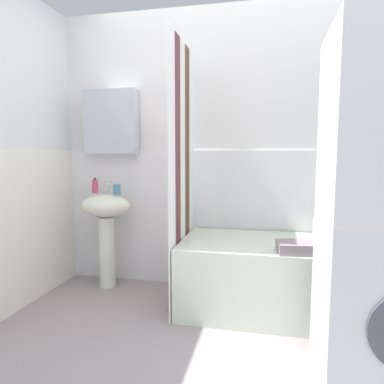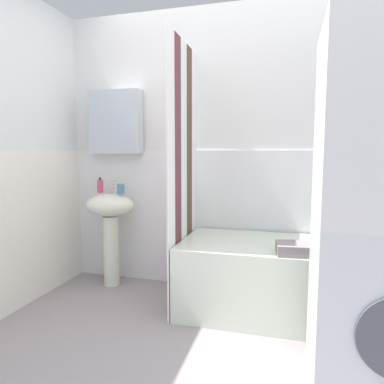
% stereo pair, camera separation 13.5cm
% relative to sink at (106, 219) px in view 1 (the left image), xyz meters
% --- Properties ---
extents(ground_plane, '(4.80, 5.60, 0.04)m').
position_rel_sink_xyz_m(ground_plane, '(1.10, -1.03, -0.62)').
color(ground_plane, gray).
extents(wall_back_tiled, '(3.60, 0.18, 2.40)m').
position_rel_sink_xyz_m(wall_back_tiled, '(1.03, 0.23, 0.53)').
color(wall_back_tiled, silver).
rests_on(wall_back_tiled, ground_plane).
extents(sink, '(0.44, 0.34, 0.82)m').
position_rel_sink_xyz_m(sink, '(0.00, 0.00, 0.00)').
color(sink, silver).
rests_on(sink, ground_plane).
extents(faucet, '(0.03, 0.12, 0.12)m').
position_rel_sink_xyz_m(faucet, '(0.00, 0.08, 0.28)').
color(faucet, silver).
rests_on(faucet, sink).
extents(soap_dispenser, '(0.05, 0.05, 0.14)m').
position_rel_sink_xyz_m(soap_dispenser, '(-0.13, 0.07, 0.28)').
color(soap_dispenser, '#C8486B').
rests_on(soap_dispenser, sink).
extents(toothbrush_cup, '(0.06, 0.06, 0.09)m').
position_rel_sink_xyz_m(toothbrush_cup, '(0.10, 0.01, 0.26)').
color(toothbrush_cup, teal).
rests_on(toothbrush_cup, sink).
extents(bathtub, '(1.49, 0.74, 0.53)m').
position_rel_sink_xyz_m(bathtub, '(1.49, -0.18, -0.34)').
color(bathtub, silver).
rests_on(bathtub, ground_plane).
extents(shower_curtain, '(0.01, 0.74, 2.00)m').
position_rel_sink_xyz_m(shower_curtain, '(0.73, -0.18, 0.40)').
color(shower_curtain, white).
rests_on(shower_curtain, ground_plane).
extents(lotion_bottle, '(0.06, 0.06, 0.16)m').
position_rel_sink_xyz_m(lotion_bottle, '(2.13, 0.14, -0.01)').
color(lotion_bottle, '#252729').
rests_on(lotion_bottle, bathtub).
extents(shampoo_bottle, '(0.05, 0.05, 0.23)m').
position_rel_sink_xyz_m(shampoo_bottle, '(2.03, 0.11, 0.03)').
color(shampoo_bottle, '#C9446C').
rests_on(shampoo_bottle, bathtub).
extents(conditioner_bottle, '(0.06, 0.06, 0.20)m').
position_rel_sink_xyz_m(conditioner_bottle, '(1.89, 0.14, 0.01)').
color(conditioner_bottle, '#238052').
rests_on(conditioner_bottle, bathtub).
extents(body_wash_bottle, '(0.05, 0.05, 0.17)m').
position_rel_sink_xyz_m(body_wash_bottle, '(1.76, 0.10, 0.00)').
color(body_wash_bottle, white).
rests_on(body_wash_bottle, bathtub).
extents(towel_folded, '(0.36, 0.23, 0.07)m').
position_rel_sink_xyz_m(towel_folded, '(1.61, -0.43, -0.04)').
color(towel_folded, gray).
rests_on(towel_folded, bathtub).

